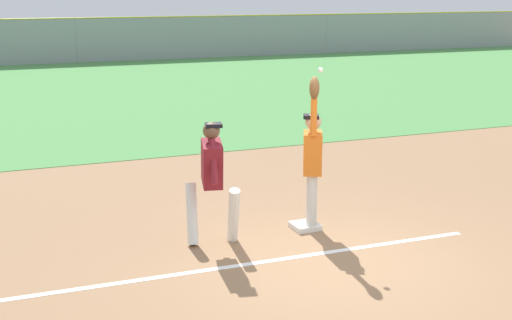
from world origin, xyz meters
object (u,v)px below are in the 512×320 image
Objects in this scene: runner at (212,175)px; parked_car_red at (159,41)px; parked_car_black at (38,44)px; parked_car_tan at (262,38)px; first_base at (305,226)px; fielder at (312,155)px; baseball at (321,70)px.

parked_car_red is (5.88, 27.66, -0.32)m from runner.
parked_car_tan is at bearing 4.87° from parked_car_black.
first_base is 1.08m from fielder.
baseball is 0.02× the size of parked_car_tan.
fielder reaches higher than parked_car_black.
first_base is at bearing 15.31° from runner.
parked_car_tan is at bearing 69.74° from baseball.
parked_car_red is (4.22, 27.55, -1.66)m from baseball.
fielder is 1.54m from runner.
parked_car_black is at bearing 172.55° from parked_car_red.
parked_car_tan is (10.34, 27.73, -0.45)m from fielder.
runner is 28.28m from parked_car_red.
parked_car_tan is (11.88, 27.78, -0.32)m from runner.
parked_car_black is 1.01× the size of parked_car_red.
parked_car_red is 5.99m from parked_car_tan.
fielder is 1.22m from baseball.
runner is 27.96m from parked_car_black.
fielder is (0.08, -0.03, 1.08)m from first_base.
runner is at bearing 26.63° from fielder.
baseball is at bearing -115.92° from parked_car_tan.
fielder is 1.33× the size of runner.
baseball is at bearing 8.48° from first_base.
parked_car_red is (4.35, 27.61, -0.45)m from fielder.
parked_car_red is at bearing 80.87° from first_base.
parked_car_black is 12.15m from parked_car_tan.
parked_car_tan is at bearing -3.63° from parked_car_red.
baseball is (0.21, 0.03, 2.29)m from first_base.
parked_car_black is (-1.80, 27.90, -0.45)m from fielder.
runner reaches higher than parked_car_black.
first_base is at bearing 5.47° from fielder.
fielder is 0.50× the size of parked_car_black.
first_base is 0.22× the size of runner.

